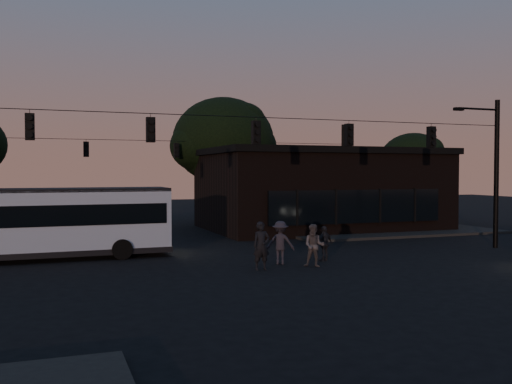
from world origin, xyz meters
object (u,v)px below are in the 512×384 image
object	(u,v)px
bus	(41,220)
pedestrian_d	(280,243)
pedestrian_a	(261,246)
pedestrian_c	(325,243)
building	(320,189)
pedestrian_b	(314,246)

from	to	relation	value
bus	pedestrian_d	size ratio (longest dim) A/B	6.18
pedestrian_d	bus	bearing A→B (deg)	-0.13
pedestrian_a	pedestrian_c	size ratio (longest dim) A/B	1.25
building	pedestrian_c	bearing A→B (deg)	-115.59
bus	pedestrian_c	world-z (taller)	bus
pedestrian_c	pedestrian_d	distance (m)	2.13
pedestrian_b	pedestrian_d	world-z (taller)	pedestrian_d
building	pedestrian_c	distance (m)	14.39
bus	building	bearing A→B (deg)	24.15
building	bus	bearing A→B (deg)	-154.99
building	pedestrian_d	bearing A→B (deg)	-122.54
building	pedestrian_c	world-z (taller)	building
pedestrian_a	pedestrian_b	xyz separation A→B (m)	(2.25, -0.09, -0.08)
pedestrian_d	pedestrian_c	bearing A→B (deg)	-150.19
pedestrian_d	pedestrian_b	bearing A→B (deg)	158.69
pedestrian_b	pedestrian_d	distance (m)	1.51
pedestrian_b	bus	bearing A→B (deg)	-178.24
bus	pedestrian_d	bearing A→B (deg)	-27.58
bus	pedestrian_c	distance (m)	12.45
pedestrian_a	pedestrian_c	xyz separation A→B (m)	(3.36, 1.16, -0.19)
pedestrian_b	pedestrian_c	size ratio (longest dim) A/B	1.14
building	bus	xyz separation A→B (m)	(-17.68, -8.25, -0.95)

